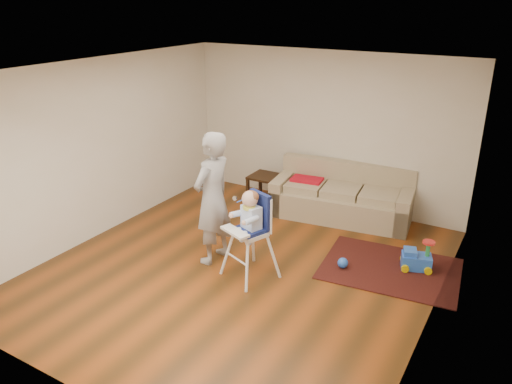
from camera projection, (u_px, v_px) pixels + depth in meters
The scene contains 9 objects.
ground at pixel (241, 268), 6.92m from camera, with size 5.50×5.50×0.00m, color #45290F.
room_envelope at pixel (261, 128), 6.65m from camera, with size 5.04×5.52×2.72m.
sofa at pixel (342, 193), 8.34m from camera, with size 2.39×1.23×0.88m.
side_table at pixel (265, 189), 9.02m from camera, with size 0.52×0.52×0.52m, color black, non-canonical shape.
area_rug at pixel (390, 269), 6.89m from camera, with size 1.82×1.36×0.01m, color black.
ride_on_toy at pixel (417, 254), 6.81m from camera, with size 0.39×0.28×0.43m, color blue, non-canonical shape.
toy_ball at pixel (343, 263), 6.88m from camera, with size 0.15×0.15×0.15m, color blue.
high_chair at pixel (250, 236), 6.52m from camera, with size 0.74×0.74×1.24m.
adult at pixel (213, 199), 6.81m from camera, with size 0.68×0.45×1.88m, color gray.
Camera 1 is at (3.23, -5.11, 3.54)m, focal length 35.00 mm.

